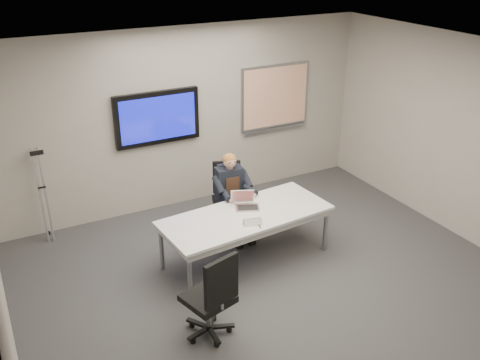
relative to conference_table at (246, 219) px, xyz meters
name	(u,v)px	position (x,y,z in m)	size (l,w,h in m)	color
floor	(289,300)	(0.04, -1.02, -0.61)	(6.00, 6.00, 0.02)	#363638
ceiling	(300,66)	(0.04, -1.02, 2.19)	(6.00, 6.00, 0.02)	white
wall_back	(188,118)	(0.04, 1.98, 0.79)	(6.00, 0.02, 2.80)	#A6A196
conference_table	(246,219)	(0.00, 0.00, 0.00)	(2.30, 1.12, 0.69)	silver
tv_display	(157,118)	(-0.46, 1.93, 0.89)	(1.30, 0.09, 0.80)	black
whiteboard	(275,98)	(1.59, 1.95, 0.92)	(1.25, 0.08, 1.10)	gray
office_chair_far	(228,209)	(0.17, 0.86, -0.29)	(0.62, 0.62, 1.01)	black
office_chair_near	(211,311)	(-1.04, -1.15, -0.28)	(0.62, 0.62, 1.06)	black
seated_person	(234,205)	(0.15, 0.63, -0.11)	(0.40, 0.68, 1.22)	#1C232F
crutch	(43,194)	(-2.23, 1.79, 0.10)	(0.19, 0.30, 1.42)	#B3B6BB
laptop	(245,203)	(0.09, 0.19, 0.13)	(0.37, 0.40, 0.22)	#B5B5B7
name_tent	(253,221)	(-0.06, -0.28, 0.12)	(0.23, 0.06, 0.09)	white
pen	(259,225)	(0.00, -0.34, 0.09)	(0.01, 0.01, 0.16)	black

